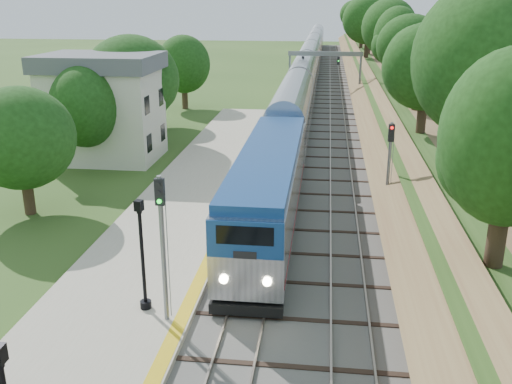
# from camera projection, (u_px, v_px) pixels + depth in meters

# --- Properties ---
(trackbed) EXTENTS (9.50, 170.00, 0.28)m
(trackbed) POSITION_uv_depth(u_px,v_px,m) (320.00, 98.00, 70.87)
(trackbed) COLOR #4C4944
(trackbed) RESTS_ON ground
(platform) EXTENTS (6.40, 68.00, 0.38)m
(platform) POSITION_uv_depth(u_px,v_px,m) (170.00, 230.00, 30.32)
(platform) COLOR #A69F86
(platform) RESTS_ON ground
(yellow_stripe) EXTENTS (0.55, 68.00, 0.01)m
(yellow_stripe) POSITION_uv_depth(u_px,v_px,m) (223.00, 229.00, 29.93)
(yellow_stripe) COLOR gold
(yellow_stripe) RESTS_ON platform
(embankment) EXTENTS (10.64, 170.00, 11.70)m
(embankment) POSITION_uv_depth(u_px,v_px,m) (389.00, 84.00, 69.29)
(embankment) COLOR brown
(embankment) RESTS_ON ground
(station_building) EXTENTS (8.60, 6.60, 8.00)m
(station_building) POSITION_uv_depth(u_px,v_px,m) (103.00, 107.00, 43.23)
(station_building) COLOR white
(station_building) RESTS_ON ground
(signal_gantry) EXTENTS (8.40, 0.38, 6.20)m
(signal_gantry) POSITION_uv_depth(u_px,v_px,m) (325.00, 64.00, 64.57)
(signal_gantry) COLOR slate
(signal_gantry) RESTS_ON ground
(trees_behind_platform) EXTENTS (7.82, 53.32, 7.21)m
(trees_behind_platform) POSITION_uv_depth(u_px,v_px,m) (90.00, 128.00, 33.99)
(trees_behind_platform) COLOR #332316
(trees_behind_platform) RESTS_ON ground
(train) EXTENTS (2.95, 138.44, 4.34)m
(train) POSITION_uv_depth(u_px,v_px,m) (309.00, 66.00, 85.38)
(train) COLOR black
(train) RESTS_ON trackbed
(lamppost_far) EXTENTS (0.44, 0.44, 4.48)m
(lamppost_far) POSITION_uv_depth(u_px,v_px,m) (143.00, 262.00, 21.71)
(lamppost_far) COLOR black
(lamppost_far) RESTS_ON platform
(signal_platform) EXTENTS (0.33, 0.26, 5.67)m
(signal_platform) POSITION_uv_depth(u_px,v_px,m) (162.00, 234.00, 20.47)
(signal_platform) COLOR slate
(signal_platform) RESTS_ON platform
(signal_farside) EXTENTS (0.31, 0.25, 5.70)m
(signal_farside) POSITION_uv_depth(u_px,v_px,m) (389.00, 164.00, 30.09)
(signal_farside) COLOR slate
(signal_farside) RESTS_ON ground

